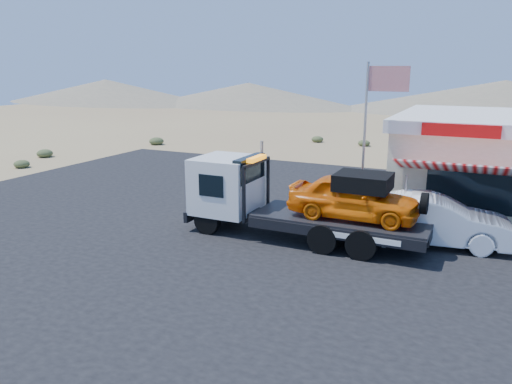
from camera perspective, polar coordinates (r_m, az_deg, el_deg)
ground at (r=17.68m, az=-6.88°, el=-5.26°), size 120.00×120.00×0.00m
asphalt_lot at (r=19.33m, az=2.92°, el=-3.44°), size 32.00×24.00×0.02m
tow_truck at (r=17.18m, az=4.87°, el=-0.59°), size 8.26×2.45×2.76m
white_sedan at (r=17.72m, az=19.62°, el=-3.07°), size 5.23×2.42×1.66m
flagpole at (r=19.11m, az=13.04°, el=7.54°), size 1.55×0.10×6.00m
desert_scrub at (r=31.75m, az=-20.82°, el=3.12°), size 22.76×32.87×0.67m
distant_hills at (r=71.80m, az=10.34°, el=10.75°), size 126.00×48.00×4.20m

